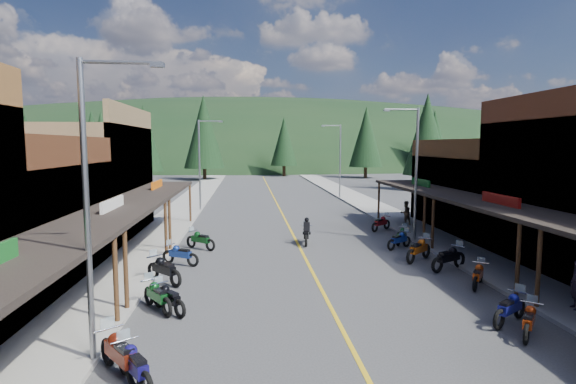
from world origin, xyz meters
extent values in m
plane|color=#38383A|center=(0.00, 0.00, 0.00)|extent=(220.00, 220.00, 0.00)
cube|color=gold|center=(0.00, 20.00, 0.01)|extent=(0.15, 90.00, 0.01)
cube|color=gray|center=(-8.70, 20.00, 0.07)|extent=(3.40, 94.00, 0.15)
cube|color=gray|center=(8.70, 20.00, 0.07)|extent=(3.40, 94.00, 0.15)
cylinder|color=#472D19|center=(-7.20, -3.40, 1.50)|extent=(0.16, 0.16, 3.00)
cube|color=#3F2111|center=(-10.15, 1.70, 3.10)|extent=(0.30, 9.00, 6.20)
cube|color=black|center=(-8.70, 1.70, 3.00)|extent=(3.20, 9.00, 0.18)
cylinder|color=#472D19|center=(-7.20, -2.20, 1.50)|extent=(0.16, 0.16, 3.00)
cylinder|color=#472D19|center=(-7.20, 5.60, 1.50)|extent=(0.16, 0.16, 3.00)
cube|color=silver|center=(-8.70, 1.70, 3.20)|extent=(0.12, 3.00, 0.70)
cube|color=brown|center=(-14.00, 11.30, 3.50)|extent=(8.00, 10.20, 7.00)
cube|color=brown|center=(-10.15, 11.30, 4.10)|extent=(0.30, 10.20, 8.20)
cube|color=black|center=(-8.70, 11.30, 3.00)|extent=(3.20, 10.20, 0.18)
cylinder|color=#472D19|center=(-7.20, 6.80, 1.50)|extent=(0.16, 0.16, 3.00)
cylinder|color=#472D19|center=(-7.20, 15.80, 1.50)|extent=(0.16, 0.16, 3.00)
cube|color=#CC590C|center=(-8.70, 11.30, 3.20)|extent=(0.12, 3.00, 0.70)
cylinder|color=#472D19|center=(7.20, -3.40, 1.50)|extent=(0.16, 0.16, 3.00)
cube|color=#562B19|center=(10.15, 1.70, 4.10)|extent=(0.30, 9.00, 8.20)
cube|color=black|center=(8.70, 1.70, 3.00)|extent=(3.20, 9.00, 0.18)
cylinder|color=#472D19|center=(7.20, -2.20, 1.50)|extent=(0.16, 0.16, 3.00)
cylinder|color=#472D19|center=(7.20, 5.60, 1.50)|extent=(0.16, 0.16, 3.00)
cube|color=#B2140F|center=(8.70, 1.70, 3.20)|extent=(0.12, 3.00, 0.70)
cube|color=#4C2D16|center=(14.00, 11.30, 2.50)|extent=(8.00, 10.20, 5.00)
cube|color=#4C2D16|center=(10.15, 11.30, 3.10)|extent=(0.30, 10.20, 6.20)
cube|color=black|center=(8.70, 11.30, 3.00)|extent=(3.20, 10.20, 0.18)
cylinder|color=#472D19|center=(7.20, 6.80, 1.50)|extent=(0.16, 0.16, 3.00)
cylinder|color=#472D19|center=(7.20, 15.80, 1.50)|extent=(0.16, 0.16, 3.00)
cube|color=#14591E|center=(8.70, 11.30, 3.20)|extent=(0.12, 3.00, 0.70)
cylinder|color=gray|center=(-7.10, -6.00, 4.00)|extent=(0.16, 0.16, 8.00)
cylinder|color=gray|center=(-6.10, -6.00, 7.90)|extent=(2.00, 0.10, 0.10)
cube|color=gray|center=(-5.20, -6.00, 7.85)|extent=(0.35, 0.18, 0.12)
cylinder|color=gray|center=(-7.10, 22.00, 4.00)|extent=(0.16, 0.16, 8.00)
cylinder|color=gray|center=(-6.10, 22.00, 7.90)|extent=(2.00, 0.10, 0.10)
cube|color=gray|center=(-5.20, 22.00, 7.85)|extent=(0.35, 0.18, 0.12)
cylinder|color=gray|center=(7.10, 8.00, 4.00)|extent=(0.16, 0.16, 8.00)
cylinder|color=gray|center=(6.10, 8.00, 7.90)|extent=(2.00, 0.10, 0.10)
cube|color=gray|center=(5.20, 8.00, 7.85)|extent=(0.35, 0.18, 0.12)
cylinder|color=gray|center=(7.10, 30.00, 4.00)|extent=(0.16, 0.16, 8.00)
cylinder|color=gray|center=(6.10, 30.00, 7.90)|extent=(2.00, 0.10, 0.10)
cube|color=gray|center=(5.20, 30.00, 7.85)|extent=(0.35, 0.18, 0.12)
ellipsoid|color=black|center=(0.00, 135.00, 0.00)|extent=(310.00, 140.00, 60.00)
cylinder|color=black|center=(-40.00, 62.00, 1.00)|extent=(0.60, 0.60, 2.00)
cone|color=black|center=(-40.00, 62.00, 6.50)|extent=(5.04, 5.04, 9.00)
cylinder|color=black|center=(-24.00, 70.00, 1.00)|extent=(0.60, 0.60, 2.00)
cone|color=black|center=(-24.00, 70.00, 7.25)|extent=(5.88, 5.88, 10.50)
cylinder|color=black|center=(-10.00, 58.00, 1.00)|extent=(0.60, 0.60, 2.00)
cone|color=black|center=(-10.00, 58.00, 8.00)|extent=(6.72, 6.72, 12.00)
cylinder|color=black|center=(4.00, 66.00, 1.00)|extent=(0.60, 0.60, 2.00)
cone|color=black|center=(4.00, 66.00, 6.50)|extent=(5.04, 5.04, 9.00)
cylinder|color=black|center=(18.00, 60.00, 1.00)|extent=(0.60, 0.60, 2.00)
cone|color=black|center=(18.00, 60.00, 7.25)|extent=(5.88, 5.88, 10.50)
cylinder|color=black|center=(34.00, 72.00, 1.00)|extent=(0.60, 0.60, 2.00)
cone|color=black|center=(34.00, 72.00, 8.00)|extent=(6.72, 6.72, 12.00)
cylinder|color=black|center=(46.00, 64.00, 1.00)|extent=(0.60, 0.60, 2.00)
cone|color=black|center=(46.00, 64.00, 6.50)|extent=(5.04, 5.04, 9.00)
cylinder|color=black|center=(-32.00, 76.00, 1.00)|extent=(0.60, 0.60, 2.00)
cone|color=black|center=(-32.00, 76.00, 7.25)|extent=(5.88, 5.88, 10.50)
cylinder|color=black|center=(-22.00, 40.00, 1.00)|extent=(0.60, 0.60, 2.00)
cone|color=black|center=(-22.00, 40.00, 6.00)|extent=(4.48, 4.48, 8.00)
cylinder|color=black|center=(24.00, 45.00, 1.00)|extent=(0.60, 0.60, 2.00)
cone|color=black|center=(24.00, 45.00, 6.40)|extent=(4.93, 4.93, 8.80)
cylinder|color=black|center=(-18.00, 50.00, 1.00)|extent=(0.60, 0.60, 2.00)
cone|color=black|center=(-18.00, 50.00, 6.80)|extent=(5.38, 5.38, 9.60)
cylinder|color=black|center=(20.00, 38.00, 1.00)|extent=(0.60, 0.60, 2.00)
cone|color=black|center=(20.00, 38.00, 7.20)|extent=(5.82, 5.82, 10.40)
imported|color=brown|center=(8.28, 12.88, 1.01)|extent=(0.93, 0.69, 1.71)
camera|label=1|loc=(-2.97, -17.89, 5.83)|focal=28.00mm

